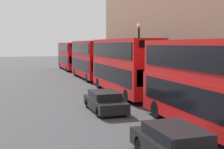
{
  "coord_description": "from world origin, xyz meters",
  "views": [
    {
      "loc": [
        -7.15,
        -6.08,
        4.2
      ],
      "look_at": [
        0.48,
        18.0,
        1.7
      ],
      "focal_mm": 50.0,
      "sensor_mm": 36.0,
      "label": 1
    }
  ],
  "objects_px": {
    "bus_third_in_queue": "(90,58)",
    "pedestrian": "(89,65)",
    "bus_leading": "(221,84)",
    "car_dark_sedan": "(177,145)",
    "car_hatchback": "(105,101)",
    "bus_trailing": "(71,55)",
    "bus_second_in_queue": "(124,64)"
  },
  "relations": [
    {
      "from": "bus_third_in_queue",
      "to": "car_dark_sedan",
      "type": "xyz_separation_m",
      "value": [
        -3.4,
        -26.9,
        -1.79
      ]
    },
    {
      "from": "car_hatchback",
      "to": "bus_second_in_queue",
      "type": "bearing_deg",
      "value": 60.15
    },
    {
      "from": "bus_second_in_queue",
      "to": "car_dark_sedan",
      "type": "distance_m",
      "value": 15.38
    },
    {
      "from": "bus_leading",
      "to": "bus_third_in_queue",
      "type": "relative_size",
      "value": 1.12
    },
    {
      "from": "bus_second_in_queue",
      "to": "bus_third_in_queue",
      "type": "distance_m",
      "value": 12.01
    },
    {
      "from": "bus_trailing",
      "to": "car_hatchback",
      "type": "relative_size",
      "value": 2.47
    },
    {
      "from": "bus_third_in_queue",
      "to": "pedestrian",
      "type": "xyz_separation_m",
      "value": [
        2.9,
        12.49,
        -1.64
      ]
    },
    {
      "from": "bus_trailing",
      "to": "car_hatchback",
      "type": "height_order",
      "value": "bus_trailing"
    },
    {
      "from": "bus_third_in_queue",
      "to": "bus_second_in_queue",
      "type": "bearing_deg",
      "value": -90.0
    },
    {
      "from": "car_dark_sedan",
      "to": "pedestrian",
      "type": "distance_m",
      "value": 39.89
    },
    {
      "from": "car_dark_sedan",
      "to": "pedestrian",
      "type": "height_order",
      "value": "pedestrian"
    },
    {
      "from": "bus_second_in_queue",
      "to": "bus_trailing",
      "type": "bearing_deg",
      "value": 90.0
    },
    {
      "from": "car_dark_sedan",
      "to": "bus_third_in_queue",
      "type": "bearing_deg",
      "value": 82.8
    },
    {
      "from": "pedestrian",
      "to": "bus_second_in_queue",
      "type": "bearing_deg",
      "value": -96.75
    },
    {
      "from": "bus_second_in_queue",
      "to": "car_dark_sedan",
      "type": "xyz_separation_m",
      "value": [
        -3.4,
        -14.89,
        -1.82
      ]
    },
    {
      "from": "bus_leading",
      "to": "car_dark_sedan",
      "type": "xyz_separation_m",
      "value": [
        -3.4,
        -2.2,
        -1.73
      ]
    },
    {
      "from": "bus_trailing",
      "to": "pedestrian",
      "type": "bearing_deg",
      "value": -15.61
    },
    {
      "from": "car_dark_sedan",
      "to": "bus_leading",
      "type": "bearing_deg",
      "value": 32.86
    },
    {
      "from": "bus_third_in_queue",
      "to": "car_hatchback",
      "type": "distance_m",
      "value": 18.34
    },
    {
      "from": "bus_leading",
      "to": "car_hatchback",
      "type": "distance_m",
      "value": 7.77
    },
    {
      "from": "pedestrian",
      "to": "bus_third_in_queue",
      "type": "bearing_deg",
      "value": -103.07
    },
    {
      "from": "bus_third_in_queue",
      "to": "car_dark_sedan",
      "type": "relative_size",
      "value": 2.23
    },
    {
      "from": "bus_second_in_queue",
      "to": "car_dark_sedan",
      "type": "height_order",
      "value": "bus_second_in_queue"
    },
    {
      "from": "bus_trailing",
      "to": "car_dark_sedan",
      "type": "height_order",
      "value": "bus_trailing"
    },
    {
      "from": "car_hatchback",
      "to": "bus_third_in_queue",
      "type": "bearing_deg",
      "value": 79.27
    },
    {
      "from": "bus_leading",
      "to": "car_hatchback",
      "type": "height_order",
      "value": "bus_leading"
    },
    {
      "from": "bus_third_in_queue",
      "to": "bus_trailing",
      "type": "relative_size",
      "value": 0.98
    },
    {
      "from": "bus_third_in_queue",
      "to": "car_hatchback",
      "type": "height_order",
      "value": "bus_third_in_queue"
    },
    {
      "from": "car_dark_sedan",
      "to": "pedestrian",
      "type": "relative_size",
      "value": 2.53
    },
    {
      "from": "bus_third_in_queue",
      "to": "bus_trailing",
      "type": "xyz_separation_m",
      "value": [
        0.0,
        13.3,
        -0.08
      ]
    },
    {
      "from": "bus_third_in_queue",
      "to": "pedestrian",
      "type": "relative_size",
      "value": 5.65
    },
    {
      "from": "bus_leading",
      "to": "bus_trailing",
      "type": "height_order",
      "value": "bus_leading"
    }
  ]
}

